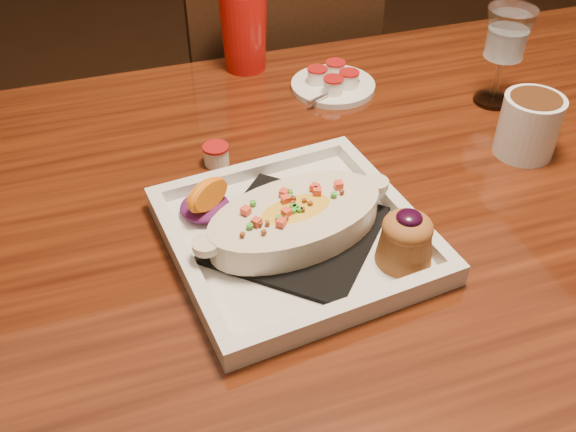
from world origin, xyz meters
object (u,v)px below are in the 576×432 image
object	(u,v)px
red_tumbler	(244,31)
chair_far	(272,111)
plate	(304,228)
coffee_mug	(531,123)
saucer	(333,83)
table	(394,231)
goblet	(507,39)

from	to	relation	value
red_tumbler	chair_far	bearing A→B (deg)	62.76
chair_far	plate	xyz separation A→B (m)	(-0.18, -0.71, 0.27)
chair_far	plate	bearing A→B (deg)	76.08
coffee_mug	saucer	size ratio (longest dim) A/B	0.82
chair_far	coffee_mug	xyz separation A→B (m)	(0.21, -0.62, 0.29)
plate	red_tumbler	bearing A→B (deg)	76.65
table	saucer	bearing A→B (deg)	89.41
goblet	chair_far	bearing A→B (deg)	116.80
table	saucer	distance (m)	0.29
chair_far	coffee_mug	distance (m)	0.72
plate	goblet	world-z (taller)	goblet
red_tumbler	goblet	bearing A→B (deg)	-34.71
saucer	red_tumbler	size ratio (longest dim) A/B	1.02
table	chair_far	world-z (taller)	chair_far
table	plate	distance (m)	0.23
table	red_tumbler	xyz separation A→B (m)	(-0.12, 0.40, 0.17)
plate	coffee_mug	size ratio (longest dim) A/B	2.78
coffee_mug	red_tumbler	xyz separation A→B (m)	(-0.32, 0.39, 0.02)
coffee_mug	goblet	size ratio (longest dim) A/B	0.74
chair_far	saucer	bearing A→B (deg)	90.45
plate	coffee_mug	distance (m)	0.39
goblet	saucer	distance (m)	0.29
table	plate	xyz separation A→B (m)	(-0.18, -0.08, 0.12)
plate	saucer	distance (m)	0.40
table	saucer	xyz separation A→B (m)	(0.00, 0.27, 0.11)
table	chair_far	distance (m)	0.65
coffee_mug	red_tumbler	world-z (taller)	red_tumbler
table	coffee_mug	world-z (taller)	coffee_mug
coffee_mug	saucer	world-z (taller)	coffee_mug
coffee_mug	plate	bearing A→B (deg)	171.68
coffee_mug	table	bearing A→B (deg)	160.26
table	red_tumbler	size ratio (longest dim) A/B	10.58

